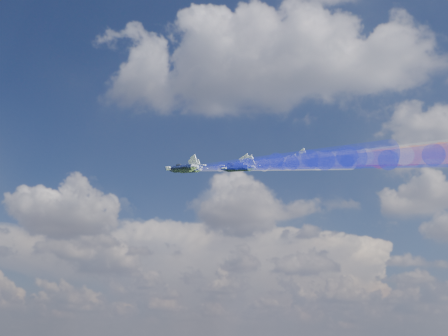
% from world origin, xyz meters
% --- Properties ---
extents(jet_lead, '(17.46, 17.31, 8.67)m').
position_xyz_m(jet_lead, '(-13.89, 15.22, 139.27)').
color(jet_lead, black).
extents(trail_lead, '(45.03, 37.11, 16.17)m').
position_xyz_m(trail_lead, '(11.84, -4.55, 132.66)').
color(trail_lead, white).
extents(jet_inner_left, '(17.46, 17.31, 8.67)m').
position_xyz_m(jet_inner_left, '(-12.04, 3.45, 135.79)').
color(jet_inner_left, black).
extents(trail_inner_left, '(45.03, 37.11, 16.17)m').
position_xyz_m(trail_inner_left, '(13.69, -16.32, 129.19)').
color(trail_inner_left, '#1B27EC').
extents(jet_inner_right, '(17.46, 17.31, 8.67)m').
position_xyz_m(jet_inner_right, '(-1.00, 16.01, 139.42)').
color(jet_inner_right, black).
extents(trail_inner_right, '(45.03, 37.11, 16.17)m').
position_xyz_m(trail_inner_right, '(24.73, -3.76, 132.82)').
color(trail_inner_right, red).
extents(jet_outer_left, '(17.46, 17.31, 8.67)m').
position_xyz_m(jet_outer_left, '(-7.07, -10.21, 131.77)').
color(jet_outer_left, black).
extents(trail_outer_left, '(45.03, 37.11, 16.17)m').
position_xyz_m(trail_outer_left, '(18.66, -29.98, 125.16)').
color(trail_outer_left, '#1B27EC').
extents(jet_center_third, '(17.46, 17.31, 8.67)m').
position_xyz_m(jet_center_third, '(3.18, 1.48, 135.01)').
color(jet_center_third, black).
extents(trail_center_third, '(45.03, 37.11, 16.17)m').
position_xyz_m(trail_center_third, '(28.92, -18.29, 128.41)').
color(trail_center_third, white).
extents(jet_outer_right, '(17.46, 17.31, 8.67)m').
position_xyz_m(jet_outer_right, '(13.76, 15.32, 138.59)').
color(jet_outer_right, black).
extents(trail_outer_right, '(45.03, 37.11, 16.17)m').
position_xyz_m(trail_outer_right, '(39.49, -4.45, 131.99)').
color(trail_outer_right, red).
extents(jet_rear_left, '(17.46, 17.31, 8.67)m').
position_xyz_m(jet_rear_left, '(6.71, -10.57, 130.43)').
color(jet_rear_left, black).
extents(trail_rear_left, '(45.03, 37.11, 16.17)m').
position_xyz_m(trail_rear_left, '(32.44, -30.34, 123.83)').
color(trail_rear_left, '#1B27EC').
extents(jet_rear_right, '(17.46, 17.31, 8.67)m').
position_xyz_m(jet_rear_right, '(17.55, 1.84, 135.26)').
color(jet_rear_right, black).
extents(trail_rear_right, '(45.03, 37.11, 16.17)m').
position_xyz_m(trail_rear_right, '(43.28, -17.94, 128.66)').
color(trail_rear_right, red).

